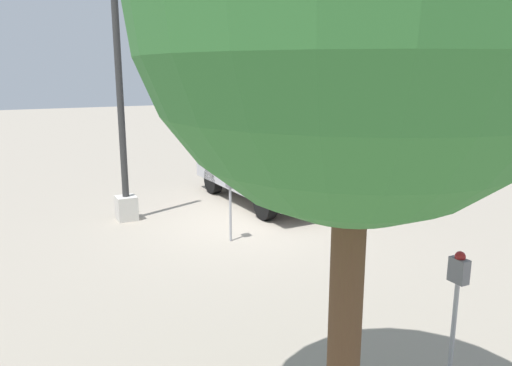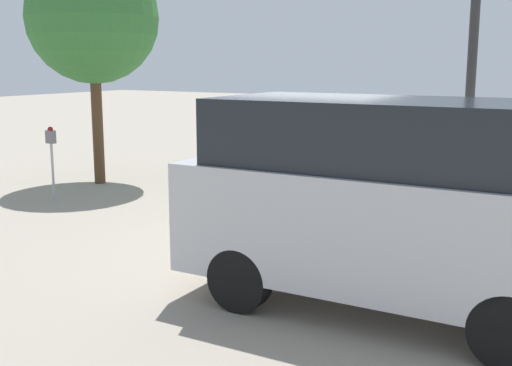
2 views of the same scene
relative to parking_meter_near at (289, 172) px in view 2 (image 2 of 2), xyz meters
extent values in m
plane|color=gray|center=(0.71, -0.66, -1.06)|extent=(80.00, 80.00, 0.00)
cylinder|color=#9E9EA3|center=(0.00, 0.00, -0.51)|extent=(0.05, 0.05, 1.10)
cube|color=slate|center=(0.00, 0.00, 0.17)|extent=(0.20, 0.11, 0.26)
sphere|color=maroon|center=(0.00, 0.00, 0.32)|extent=(0.11, 0.11, 0.11)
cylinder|color=#9E9EA3|center=(-5.36, -0.10, -0.46)|extent=(0.05, 0.05, 1.19)
cube|color=slate|center=(-5.36, -0.10, 0.26)|extent=(0.20, 0.11, 0.26)
sphere|color=maroon|center=(-5.36, -0.10, 0.41)|extent=(0.11, 0.11, 0.11)
cube|color=beige|center=(2.44, 1.48, -0.78)|extent=(0.44, 0.44, 0.55)
cylinder|color=#2D2D2D|center=(2.44, 1.48, 2.08)|extent=(0.15, 0.15, 5.18)
cube|color=#B2B2B7|center=(2.44, -2.20, -0.04)|extent=(4.71, 2.13, 1.28)
cube|color=black|center=(2.33, -2.20, 0.97)|extent=(3.77, 1.95, 0.75)
cylinder|color=black|center=(3.91, -3.07, -0.68)|extent=(0.75, 0.26, 0.74)
cylinder|color=black|center=(0.98, -1.33, -0.68)|extent=(0.75, 0.26, 0.74)
cylinder|color=black|center=(1.01, -3.13, -0.68)|extent=(0.75, 0.26, 0.74)
cylinder|color=#513823|center=(-5.96, 1.83, 0.32)|extent=(0.25, 0.25, 2.74)
sphere|color=#337033|center=(-5.96, 1.83, 2.73)|extent=(2.96, 2.96, 2.96)
camera|label=1|loc=(-8.62, 3.98, 2.26)|focal=35.00mm
camera|label=2|loc=(4.72, -9.03, 1.76)|focal=45.00mm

